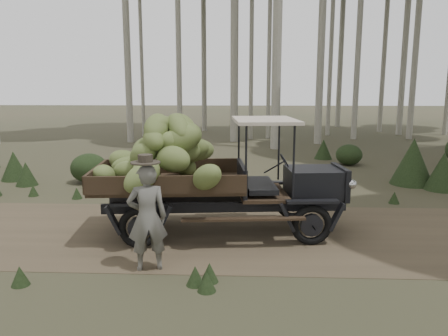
# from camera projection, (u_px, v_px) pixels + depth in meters

# --- Properties ---
(ground) EXTENTS (120.00, 120.00, 0.00)m
(ground) POSITION_uv_depth(u_px,v_px,m) (250.00, 233.00, 8.66)
(ground) COLOR #473D2B
(ground) RESTS_ON ground
(dirt_track) EXTENTS (70.00, 4.00, 0.01)m
(dirt_track) POSITION_uv_depth(u_px,v_px,m) (250.00, 233.00, 8.65)
(dirt_track) COLOR brown
(dirt_track) RESTS_ON ground
(banana_truck) EXTENTS (5.14, 2.62, 2.47)m
(banana_truck) POSITION_uv_depth(u_px,v_px,m) (191.00, 163.00, 8.42)
(banana_truck) COLOR black
(banana_truck) RESTS_ON ground
(farmer) EXTENTS (0.71, 0.56, 1.85)m
(farmer) POSITION_uv_depth(u_px,v_px,m) (147.00, 216.00, 6.80)
(farmer) COLOR #62605A
(farmer) RESTS_ON ground
(undergrowth) EXTENTS (23.78, 20.39, 1.38)m
(undergrowth) POSITION_uv_depth(u_px,v_px,m) (294.00, 195.00, 9.56)
(undergrowth) COLOR #233319
(undergrowth) RESTS_ON ground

